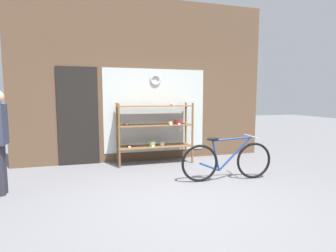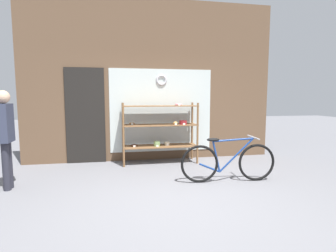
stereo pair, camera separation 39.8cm
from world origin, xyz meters
name	(u,v)px [view 2 (the right image)]	position (x,y,z in m)	size (l,w,h in m)	color
ground_plane	(176,201)	(0.00, 0.00, 0.00)	(30.00, 30.00, 0.00)	slate
storefront_facade	(151,83)	(-0.04, 2.56, 1.78)	(5.76, 0.13, 3.66)	brown
display_case	(161,128)	(0.12, 2.18, 0.79)	(1.64, 0.48, 1.34)	brown
bicycle	(228,162)	(1.06, 0.66, 0.35)	(1.67, 0.46, 0.78)	black
pedestrian	(5,132)	(-2.53, 0.96, 0.91)	(0.21, 0.33, 1.57)	#282833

